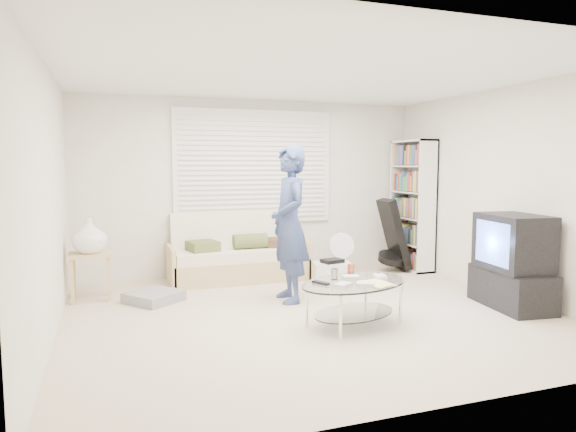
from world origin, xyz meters
name	(u,v)px	position (x,y,z in m)	size (l,w,h in m)	color
ground	(311,314)	(0.00, 0.00, 0.00)	(5.00, 5.00, 0.00)	#BEAE93
room_shell	(296,160)	(0.00, 0.48, 1.63)	(5.02, 4.52, 2.51)	white
window_blinds	(255,167)	(0.00, 2.20, 1.55)	(2.32, 0.08, 1.62)	silver
futon_sofa	(238,258)	(-0.33, 1.87, 0.30)	(1.89, 0.76, 0.93)	tan
grey_floor_pillow	(154,297)	(-1.54, 1.05, 0.06)	(0.53, 0.53, 0.12)	slate
side_table	(90,239)	(-2.22, 1.39, 0.72)	(0.49, 0.39, 0.97)	tan
bookshelf	(412,205)	(2.32, 1.72, 0.97)	(0.31, 0.82, 1.94)	white
guitar_case	(393,240)	(1.96, 1.62, 0.48)	(0.44, 0.40, 1.06)	black
floor_fan	(340,250)	(1.11, 1.65, 0.36)	(0.38, 0.25, 0.62)	white
storage_bin	(332,273)	(0.77, 1.16, 0.15)	(0.55, 0.44, 0.34)	white
tv_unit	(512,263)	(2.20, -0.49, 0.50)	(0.63, 1.01, 1.04)	black
coffee_table	(355,290)	(0.25, -0.51, 0.36)	(1.37, 1.09, 0.56)	silver
standing_person	(289,224)	(-0.04, 0.58, 0.90)	(0.66, 0.43, 1.80)	navy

